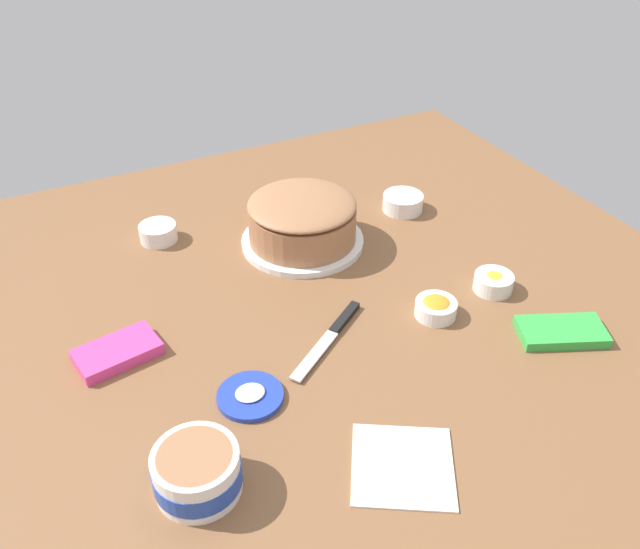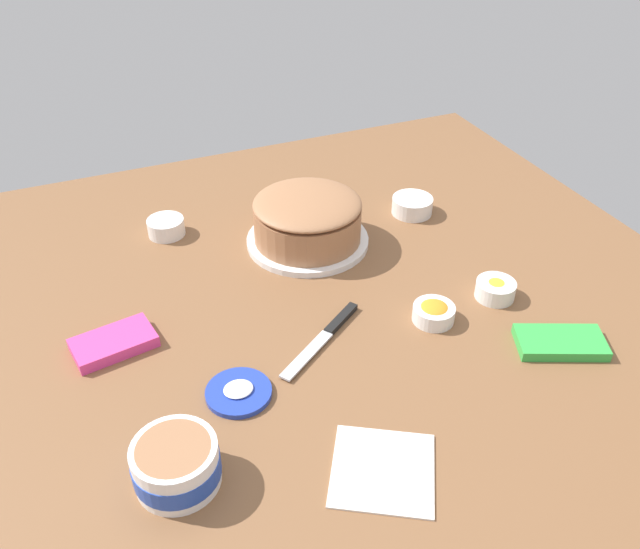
% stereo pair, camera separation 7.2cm
% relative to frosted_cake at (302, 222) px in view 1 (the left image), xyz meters
% --- Properties ---
extents(ground_plane, '(1.54, 1.54, 0.00)m').
position_rel_frosted_cake_xyz_m(ground_plane, '(0.06, 0.26, -0.06)').
color(ground_plane, brown).
extents(frosted_cake, '(0.27, 0.27, 0.12)m').
position_rel_frosted_cake_xyz_m(frosted_cake, '(0.00, 0.00, 0.00)').
color(frosted_cake, white).
rests_on(frosted_cake, ground_plane).
extents(frosting_tub, '(0.13, 0.13, 0.07)m').
position_rel_frosted_cake_xyz_m(frosting_tub, '(0.41, 0.51, -0.02)').
color(frosting_tub, white).
rests_on(frosting_tub, ground_plane).
extents(frosting_tub_lid, '(0.11, 0.11, 0.02)m').
position_rel_frosted_cake_xyz_m(frosting_tub_lid, '(0.28, 0.38, -0.05)').
color(frosting_tub_lid, '#233DAD').
rests_on(frosting_tub_lid, ground_plane).
extents(spreading_knife, '(0.20, 0.15, 0.01)m').
position_rel_frosted_cake_xyz_m(spreading_knife, '(0.08, 0.30, -0.05)').
color(spreading_knife, silver).
rests_on(spreading_knife, ground_plane).
extents(sprinkle_bowl_yellow, '(0.08, 0.08, 0.04)m').
position_rel_frosted_cake_xyz_m(sprinkle_bowl_yellow, '(-0.27, 0.32, -0.04)').
color(sprinkle_bowl_yellow, white).
rests_on(sprinkle_bowl_yellow, ground_plane).
extents(sprinkle_bowl_orange, '(0.08, 0.08, 0.04)m').
position_rel_frosted_cake_xyz_m(sprinkle_bowl_orange, '(-0.12, 0.34, -0.04)').
color(sprinkle_bowl_orange, white).
rests_on(sprinkle_bowl_orange, ground_plane).
extents(sprinkle_bowl_blue, '(0.08, 0.08, 0.04)m').
position_rel_frosted_cake_xyz_m(sprinkle_bowl_blue, '(0.28, -0.16, -0.04)').
color(sprinkle_bowl_blue, white).
rests_on(sprinkle_bowl_blue, ground_plane).
extents(sprinkle_bowl_pink, '(0.10, 0.10, 0.04)m').
position_rel_frosted_cake_xyz_m(sprinkle_bowl_pink, '(-0.28, -0.03, -0.03)').
color(sprinkle_bowl_pink, white).
rests_on(sprinkle_bowl_pink, ground_plane).
extents(candy_box_lower, '(0.18, 0.14, 0.02)m').
position_rel_frosted_cake_xyz_m(candy_box_lower, '(-0.29, 0.49, -0.05)').
color(candy_box_lower, green).
rests_on(candy_box_lower, ground_plane).
extents(candy_box_upper, '(0.16, 0.11, 0.02)m').
position_rel_frosted_cake_xyz_m(candy_box_upper, '(0.45, 0.18, -0.04)').
color(candy_box_upper, '#E53D8E').
rests_on(candy_box_upper, ground_plane).
extents(paper_napkin, '(0.21, 0.21, 0.01)m').
position_rel_frosted_cake_xyz_m(paper_napkin, '(0.13, 0.61, -0.05)').
color(paper_napkin, white).
rests_on(paper_napkin, ground_plane).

